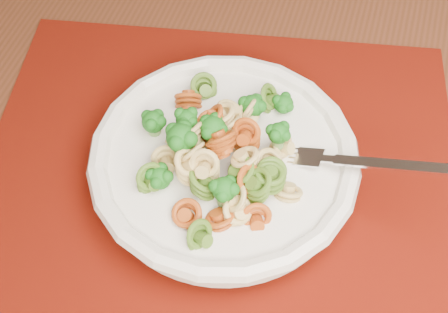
% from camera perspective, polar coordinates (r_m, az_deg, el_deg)
% --- Properties ---
extents(dining_table, '(1.69, 1.25, 0.79)m').
position_cam_1_polar(dining_table, '(0.74, 6.20, -3.84)').
color(dining_table, '#4C2515').
rests_on(dining_table, ground).
extents(placemat, '(0.59, 0.53, 0.00)m').
position_cam_1_polar(placemat, '(0.64, -0.38, -0.54)').
color(placemat, '#520F03').
rests_on(placemat, dining_table).
extents(pasta_bowl, '(0.26, 0.26, 0.05)m').
position_cam_1_polar(pasta_bowl, '(0.60, -0.00, -0.54)').
color(pasta_bowl, white).
rests_on(pasta_bowl, placemat).
extents(pasta_broccoli_heap, '(0.22, 0.22, 0.06)m').
position_cam_1_polar(pasta_broccoli_heap, '(0.59, 0.00, 0.34)').
color(pasta_broccoli_heap, tan).
rests_on(pasta_broccoli_heap, pasta_bowl).
extents(fork, '(0.18, 0.04, 0.08)m').
position_cam_1_polar(fork, '(0.59, 7.79, -0.09)').
color(fork, silver).
rests_on(fork, pasta_bowl).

